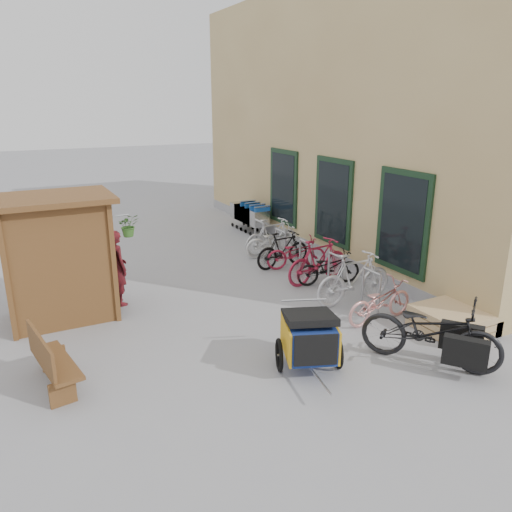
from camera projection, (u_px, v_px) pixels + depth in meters
name	position (u px, v px, depth m)	size (l,w,h in m)	color
ground	(269.00, 334.00, 9.05)	(80.00, 80.00, 0.00)	gray
building	(390.00, 120.00, 14.66)	(6.07, 13.00, 7.00)	tan
kiosk	(51.00, 241.00, 9.26)	(2.49, 1.65, 2.40)	brown
bike_rack	(306.00, 255.00, 11.94)	(0.05, 5.35, 0.86)	#A5A8AD
pallet_stack	(450.00, 321.00, 9.11)	(1.00, 1.20, 0.40)	tan
bench	(51.00, 360.00, 7.26)	(0.63, 1.42, 0.87)	brown
shopping_carts	(249.00, 214.00, 16.00)	(0.55, 1.87, 0.99)	silver
child_trailer	(309.00, 336.00, 7.76)	(1.13, 1.72, 1.00)	navy
cargo_bike	(432.00, 332.00, 7.87)	(1.90, 2.20, 1.14)	black
person_kiosk	(118.00, 268.00, 10.19)	(0.57, 0.38, 1.58)	maroon
bike_0	(380.00, 301.00, 9.47)	(0.54, 1.56, 0.82)	pink
bike_1	(354.00, 278.00, 10.29)	(0.52, 1.83, 1.10)	silver
bike_2	(329.00, 267.00, 11.42)	(0.53, 1.52, 0.80)	black
bike_3	(318.00, 261.00, 11.48)	(0.49, 1.75, 1.05)	#A11D37
bike_4	(296.00, 253.00, 12.49)	(0.53, 1.53, 0.81)	#A11D37
bike_5	(283.00, 250.00, 12.55)	(0.44, 1.54, 0.93)	black
bike_6	(275.00, 241.00, 13.42)	(0.57, 1.63, 0.86)	silver
bike_7	(272.00, 236.00, 13.65)	(0.47, 1.66, 1.00)	silver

